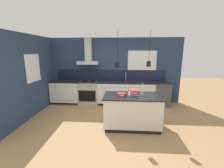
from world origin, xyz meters
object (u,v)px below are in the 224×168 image
(dishwasher, at_px, (161,94))
(red_supply_box, at_px, (121,94))
(book_stack, at_px, (133,92))
(bottle_on_island, at_px, (142,90))
(oven_range, at_px, (89,92))

(dishwasher, relative_size, red_supply_box, 4.32)
(dishwasher, xyz_separation_m, book_stack, (-1.23, -1.75, 0.52))
(bottle_on_island, distance_m, red_supply_box, 0.57)
(oven_range, bearing_deg, dishwasher, 0.08)
(oven_range, distance_m, dishwasher, 2.87)
(book_stack, distance_m, red_supply_box, 0.35)
(book_stack, bearing_deg, red_supply_box, -154.69)
(dishwasher, xyz_separation_m, red_supply_box, (-1.55, -1.90, 0.49))
(red_supply_box, bearing_deg, dishwasher, 50.69)
(oven_range, height_order, book_stack, book_stack)
(book_stack, height_order, red_supply_box, book_stack)
(dishwasher, bearing_deg, book_stack, -125.25)
(oven_range, bearing_deg, book_stack, -46.79)
(book_stack, bearing_deg, bottle_on_island, -16.41)
(oven_range, xyz_separation_m, book_stack, (1.64, -1.74, 0.52))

